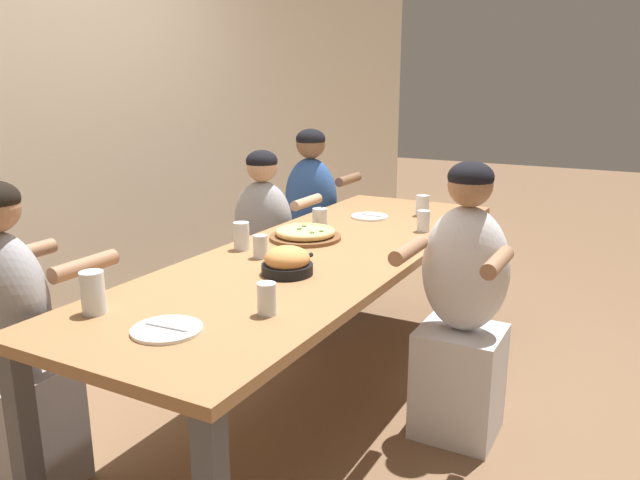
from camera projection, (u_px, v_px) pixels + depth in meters
ground_plane at (320, 399)px, 3.00m from camera, size 18.00×18.00×0.00m
restaurant_back_panel at (55, 58)px, 3.35m from camera, size 10.00×0.06×3.20m
dining_table at (320, 265)px, 2.83m from camera, size 2.69×0.87×0.74m
pizza_board_main at (305, 234)px, 3.01m from camera, size 0.35×0.35×0.05m
skillet_bowl at (287, 262)px, 2.47m from camera, size 0.30×0.21×0.11m
empty_plate_a at (370, 217)px, 3.48m from camera, size 0.21×0.21×0.02m
empty_plate_b at (167, 330)px, 1.92m from camera, size 0.22×0.22×0.02m
cocktail_glass_blue at (320, 219)px, 3.25m from camera, size 0.08×0.08×0.12m
drinking_glass_a at (423, 207)px, 3.52m from camera, size 0.07×0.07×0.12m
drinking_glass_b at (267, 300)px, 2.05m from camera, size 0.06×0.06×0.11m
drinking_glass_c at (93, 295)px, 2.05m from camera, size 0.08×0.08×0.14m
drinking_glass_d at (423, 222)px, 3.16m from camera, size 0.07×0.07×0.11m
drinking_glass_e at (260, 248)px, 2.70m from camera, size 0.06×0.06×0.10m
drinking_glass_f at (242, 238)px, 2.82m from camera, size 0.07×0.07×0.13m
diner_far_midright at (264, 255)px, 3.63m from camera, size 0.51×0.40×1.11m
diner_far_right at (311, 228)px, 4.10m from camera, size 0.51×0.40×1.19m
diner_near_center at (462, 317)px, 2.59m from camera, size 0.51×0.40×1.18m
diner_far_left at (14, 357)px, 2.24m from camera, size 0.51×0.40×1.17m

